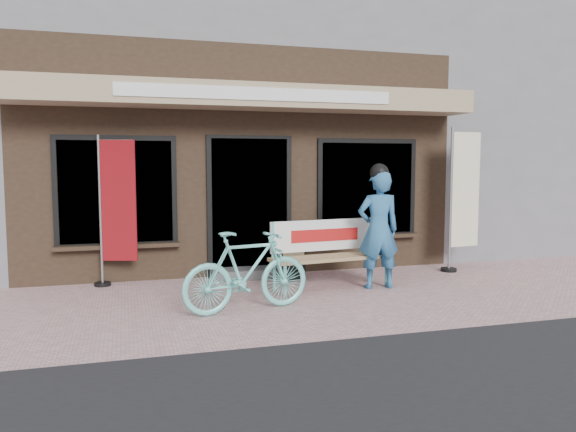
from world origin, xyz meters
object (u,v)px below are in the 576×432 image
object	(u,v)px
person	(378,227)
bicycle	(247,271)
nobori_red	(116,209)
menu_stand	(293,253)
bench	(328,248)
nobori_cream	(463,197)

from	to	relation	value
person	bicycle	xyz separation A→B (m)	(-2.05, -0.72, -0.38)
nobori_red	bicycle	bearing A→B (deg)	-36.00
bicycle	menu_stand	xyz separation A→B (m)	(1.03, 1.52, -0.07)
person	nobori_red	size ratio (longest dim) A/B	0.81
bicycle	person	bearing A→B (deg)	-82.40
bench	menu_stand	size ratio (longest dim) A/B	2.22
bench	bicycle	xyz separation A→B (m)	(-1.39, -0.96, -0.08)
bench	menu_stand	distance (m)	0.68
menu_stand	bench	bearing A→B (deg)	-64.72
bicycle	menu_stand	distance (m)	1.84
bench	bicycle	size ratio (longest dim) A/B	1.12
bench	person	bearing A→B (deg)	-26.92
person	bench	bearing A→B (deg)	164.52
bench	nobori_cream	bearing A→B (deg)	5.91
person	bicycle	distance (m)	2.20
bench	bicycle	world-z (taller)	bicycle
person	menu_stand	distance (m)	1.38
bench	bicycle	distance (m)	1.69
menu_stand	bicycle	bearing A→B (deg)	-131.48
person	nobori_red	world-z (taller)	nobori_red
nobori_cream	menu_stand	xyz separation A→B (m)	(-2.91, -0.01, -0.80)
nobori_red	nobori_cream	size ratio (longest dim) A/B	0.92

